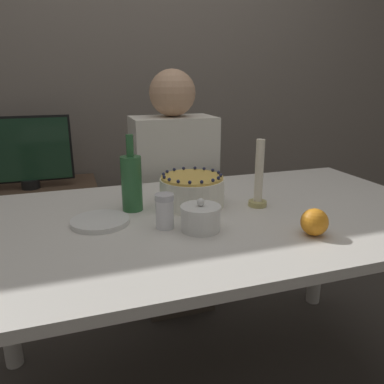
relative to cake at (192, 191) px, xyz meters
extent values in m
cube|color=slate|center=(0.04, 1.29, 0.51)|extent=(8.00, 0.05, 2.60)
cube|color=beige|center=(0.04, -0.11, -0.07)|extent=(1.62, 0.90, 0.03)
cylinder|color=beige|center=(-0.71, 0.28, -0.44)|extent=(0.07, 0.07, 0.71)
cylinder|color=beige|center=(0.79, 0.28, -0.44)|extent=(0.07, 0.07, 0.71)
cylinder|color=white|center=(0.00, 0.00, 0.00)|extent=(0.23, 0.23, 0.10)
cylinder|color=gold|center=(0.00, 0.00, 0.05)|extent=(0.22, 0.22, 0.01)
sphere|color=#23284C|center=(0.10, 0.00, 0.06)|extent=(0.01, 0.01, 0.01)
sphere|color=#23284C|center=(0.09, 0.04, 0.06)|extent=(0.01, 0.01, 0.01)
sphere|color=#23284C|center=(0.07, 0.07, 0.06)|extent=(0.01, 0.01, 0.01)
sphere|color=#23284C|center=(0.04, 0.09, 0.06)|extent=(0.01, 0.01, 0.01)
sphere|color=#23284C|center=(0.00, 0.10, 0.06)|extent=(0.01, 0.01, 0.01)
sphere|color=#23284C|center=(-0.04, 0.09, 0.06)|extent=(0.01, 0.01, 0.01)
sphere|color=#23284C|center=(-0.07, 0.07, 0.06)|extent=(0.01, 0.01, 0.01)
sphere|color=#23284C|center=(-0.09, 0.04, 0.06)|extent=(0.01, 0.01, 0.01)
sphere|color=#23284C|center=(-0.10, 0.00, 0.06)|extent=(0.01, 0.01, 0.01)
sphere|color=#23284C|center=(-0.09, -0.04, 0.06)|extent=(0.01, 0.01, 0.01)
sphere|color=#23284C|center=(-0.07, -0.07, 0.06)|extent=(0.01, 0.01, 0.01)
sphere|color=#23284C|center=(-0.04, -0.09, 0.06)|extent=(0.01, 0.01, 0.01)
sphere|color=#23284C|center=(0.00, -0.10, 0.06)|extent=(0.01, 0.01, 0.01)
sphere|color=#23284C|center=(0.04, -0.09, 0.06)|extent=(0.01, 0.01, 0.01)
sphere|color=#23284C|center=(0.07, -0.07, 0.06)|extent=(0.01, 0.01, 0.01)
sphere|color=#23284C|center=(0.09, -0.04, 0.06)|extent=(0.01, 0.01, 0.01)
cylinder|color=silver|center=(-0.05, -0.22, -0.02)|extent=(0.12, 0.12, 0.06)
cylinder|color=silver|center=(-0.05, -0.22, 0.02)|extent=(0.12, 0.12, 0.01)
sphere|color=silver|center=(-0.05, -0.22, 0.03)|extent=(0.02, 0.02, 0.02)
cylinder|color=white|center=(-0.14, -0.17, -0.01)|extent=(0.05, 0.05, 0.09)
cylinder|color=silver|center=(-0.14, -0.17, 0.04)|extent=(0.06, 0.06, 0.02)
cylinder|color=silver|center=(-0.33, -0.08, -0.05)|extent=(0.18, 0.18, 0.01)
cylinder|color=silver|center=(-0.33, -0.08, -0.04)|extent=(0.18, 0.18, 0.01)
cylinder|color=tan|center=(0.22, -0.08, -0.04)|extent=(0.07, 0.07, 0.02)
cylinder|color=silver|center=(0.22, -0.08, 0.07)|extent=(0.03, 0.03, 0.22)
cylinder|color=#2D6638|center=(-0.21, 0.02, 0.04)|extent=(0.07, 0.07, 0.19)
cylinder|color=#2D6638|center=(-0.21, 0.02, 0.17)|extent=(0.02, 0.02, 0.07)
sphere|color=orange|center=(0.25, -0.36, -0.01)|extent=(0.08, 0.08, 0.08)
cube|color=#473D33|center=(0.08, 0.54, -0.56)|extent=(0.34, 0.34, 0.45)
cube|color=silver|center=(0.08, 0.54, -0.07)|extent=(0.40, 0.24, 0.55)
sphere|color=tan|center=(0.08, 0.54, 0.32)|extent=(0.22, 0.22, 0.22)
cube|color=#4C3828|center=(-0.63, 1.00, -0.50)|extent=(0.72, 0.50, 0.58)
cylinder|color=black|center=(-0.63, 1.00, -0.19)|extent=(0.10, 0.10, 0.05)
cube|color=black|center=(-0.63, 1.00, 0.01)|extent=(0.48, 0.02, 0.36)
cube|color=#193823|center=(-0.63, 1.00, 0.01)|extent=(0.46, 0.03, 0.34)
camera|label=1|loc=(-0.40, -1.21, 0.39)|focal=35.00mm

